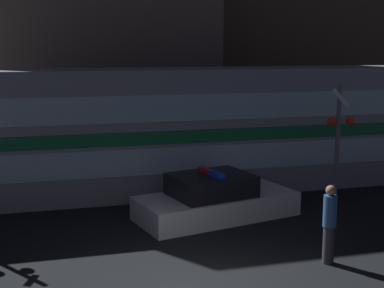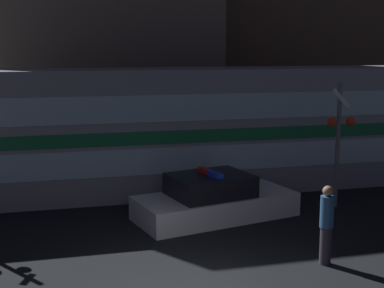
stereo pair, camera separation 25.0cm
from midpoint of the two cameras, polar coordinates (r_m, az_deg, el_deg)
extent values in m
cube|color=gray|center=(17.02, -2.64, 1.52)|extent=(17.10, 2.85, 3.87)
cube|color=#19723F|center=(15.64, -1.51, 0.77)|extent=(16.76, 0.03, 0.39)
cube|color=silver|center=(15.77, -1.50, -1.73)|extent=(16.25, 0.02, 0.77)
cube|color=silver|center=(15.53, -1.52, 3.87)|extent=(16.25, 0.02, 0.77)
cube|color=silver|center=(14.45, 2.12, -6.61)|extent=(4.57, 2.75, 0.63)
cube|color=black|center=(14.21, 1.54, -4.39)|extent=(2.36, 2.03, 0.56)
cube|color=blue|center=(13.89, 2.11, -3.27)|extent=(0.32, 0.58, 0.12)
cube|color=red|center=(14.36, 1.00, -2.83)|extent=(0.32, 0.58, 0.12)
cylinder|color=#2D2833|center=(11.78, 13.75, -10.40)|extent=(0.24, 0.24, 0.81)
cylinder|color=navy|center=(11.54, 13.91, -6.96)|extent=(0.29, 0.29, 0.67)
sphere|color=#8C664C|center=(11.42, 14.00, -4.83)|extent=(0.22, 0.22, 0.22)
cylinder|color=slate|center=(15.67, 14.79, -0.15)|extent=(0.12, 0.12, 3.55)
sphere|color=red|center=(15.30, 14.23, 2.33)|extent=(0.26, 0.26, 0.26)
sphere|color=red|center=(15.59, 16.08, 2.38)|extent=(0.26, 0.26, 0.26)
cube|color=white|center=(15.43, 15.16, 4.74)|extent=(0.58, 0.03, 0.58)
cube|color=#726656|center=(22.67, -12.14, 12.12)|extent=(10.61, 4.89, 10.73)
cube|color=brown|center=(27.76, 9.41, 9.71)|extent=(8.49, 5.43, 8.71)
camera|label=1|loc=(0.13, -90.46, -0.08)|focal=50.00mm
camera|label=2|loc=(0.13, 89.54, 0.08)|focal=50.00mm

